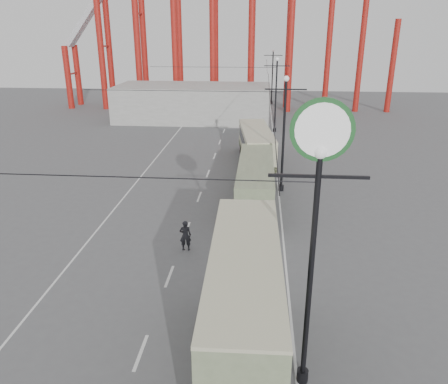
# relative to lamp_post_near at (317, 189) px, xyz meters

# --- Properties ---
(ground) EXTENTS (160.00, 160.00, 0.00)m
(ground) POSITION_rel_lamp_post_near_xyz_m (-5.60, 3.00, -7.86)
(ground) COLOR #545457
(ground) RESTS_ON ground
(road_markings) EXTENTS (12.52, 120.00, 0.01)m
(road_markings) POSITION_rel_lamp_post_near_xyz_m (-6.46, 22.70, -7.86)
(road_markings) COLOR silver
(road_markings) RESTS_ON ground
(lamp_post_near) EXTENTS (3.20, 0.44, 10.80)m
(lamp_post_near) POSITION_rel_lamp_post_near_xyz_m (0.00, 0.00, 0.00)
(lamp_post_near) COLOR black
(lamp_post_near) RESTS_ON ground
(lamp_post_mid) EXTENTS (3.20, 0.44, 9.32)m
(lamp_post_mid) POSITION_rel_lamp_post_near_xyz_m (0.00, 21.00, -3.18)
(lamp_post_mid) COLOR black
(lamp_post_mid) RESTS_ON ground
(lamp_post_far) EXTENTS (3.20, 0.44, 9.32)m
(lamp_post_far) POSITION_rel_lamp_post_near_xyz_m (0.00, 43.00, -3.18)
(lamp_post_far) COLOR black
(lamp_post_far) RESTS_ON ground
(lamp_post_distant) EXTENTS (3.20, 0.44, 9.32)m
(lamp_post_distant) POSITION_rel_lamp_post_near_xyz_m (0.00, 65.00, -3.18)
(lamp_post_distant) COLOR black
(lamp_post_distant) RESTS_ON ground
(fairground_shed) EXTENTS (22.00, 10.00, 5.00)m
(fairground_shed) POSITION_rel_lamp_post_near_xyz_m (-11.60, 50.00, -5.36)
(fairground_shed) COLOR gray
(fairground_shed) RESTS_ON ground
(double_decker_bus) EXTENTS (2.70, 10.00, 5.35)m
(double_decker_bus) POSITION_rel_lamp_post_near_xyz_m (-2.29, 0.26, -4.86)
(double_decker_bus) COLOR #3C4525
(double_decker_bus) RESTS_ON ground
(single_decker_green) EXTENTS (2.66, 11.44, 3.23)m
(single_decker_green) POSITION_rel_lamp_post_near_xyz_m (-2.11, 18.12, -6.04)
(single_decker_green) COLOR #6A7757
(single_decker_green) RESTS_ON ground
(single_decker_cream) EXTENTS (3.94, 11.02, 3.35)m
(single_decker_cream) POSITION_rel_lamp_post_near_xyz_m (-2.23, 29.03, -5.97)
(single_decker_cream) COLOR #B9B795
(single_decker_cream) RESTS_ON ground
(pedestrian) EXTENTS (0.76, 0.55, 1.93)m
(pedestrian) POSITION_rel_lamp_post_near_xyz_m (-6.20, 10.09, -6.89)
(pedestrian) COLOR black
(pedestrian) RESTS_ON ground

